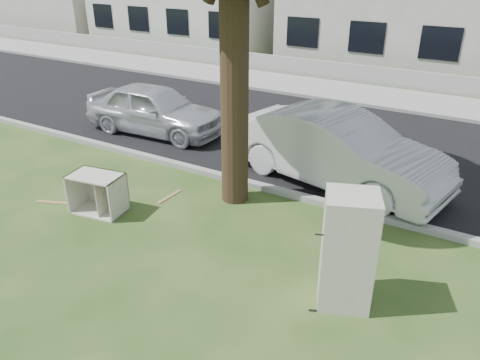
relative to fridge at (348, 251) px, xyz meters
The scene contains 13 objects.
ground 2.72m from the fridge, behind, with size 120.00×120.00×0.00m, color #264719.
road 6.69m from the fridge, 112.84° to the left, with size 120.00×7.00×0.01m, color black.
kerb_near 3.73m from the fridge, 135.13° to the left, with size 120.00×0.18×0.12m, color gray.
kerb_far 10.04m from the fridge, 104.92° to the left, with size 120.00×0.18×0.12m, color gray.
sidewalk 11.44m from the fridge, 103.05° to the left, with size 120.00×2.80×0.01m, color gray.
low_wall 12.98m from the fridge, 101.45° to the left, with size 120.00×0.15×0.70m, color gray.
fridge is the anchor object (origin of this frame).
cabinet 5.00m from the fridge, behind, with size 1.00×0.62×0.78m, color white.
plank_a 5.98m from the fridge, behind, with size 0.99×0.08×0.02m, color #9D7C4C.
plank_b 6.21m from the fridge, 169.86° to the left, with size 0.98×0.10×0.02m, color olive.
plank_c 4.45m from the fridge, 163.08° to the left, with size 0.71×0.08×0.02m, color #9E7A58.
car_center 3.96m from the fridge, 111.94° to the left, with size 1.67×4.78×1.57m, color silver.
car_left 8.10m from the fridge, 148.87° to the left, with size 1.62×4.02×1.37m, color #B6B8BD.
Camera 1 is at (4.03, -5.48, 4.52)m, focal length 35.00 mm.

